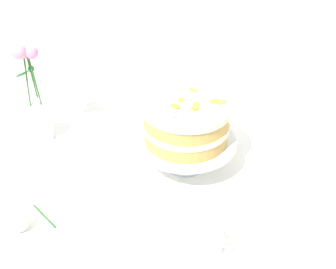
{
  "coord_description": "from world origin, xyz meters",
  "views": [
    {
      "loc": [
        0.17,
        -0.96,
        1.51
      ],
      "look_at": [
        0.03,
        0.01,
        0.86
      ],
      "focal_mm": 44.57,
      "sensor_mm": 36.0,
      "label": 1
    }
  ],
  "objects": [
    {
      "name": "cake_stand",
      "position": [
        0.08,
        0.02,
        0.82
      ],
      "size": [
        0.29,
        0.29,
        0.1
      ],
      "color": "silver",
      "rests_on": "linen_napkin"
    },
    {
      "name": "fallen_rose",
      "position": [
        -0.29,
        -0.29,
        0.76
      ],
      "size": [
        0.11,
        0.11,
        0.05
      ],
      "color": "#2D6028",
      "rests_on": "dining_table"
    },
    {
      "name": "teacup",
      "position": [
        0.17,
        -0.29,
        0.76
      ],
      "size": [
        0.13,
        0.13,
        0.05
      ],
      "color": "white",
      "rests_on": "dining_table"
    },
    {
      "name": "loose_petal_0",
      "position": [
        0.4,
        -0.18,
        0.74
      ],
      "size": [
        0.04,
        0.04,
        0.01
      ],
      "primitive_type": "ellipsoid",
      "rotation": [
        0.0,
        0.0,
        5.44
      ],
      "color": "pink",
      "rests_on": "dining_table"
    },
    {
      "name": "flower_vase",
      "position": [
        -0.4,
        0.11,
        0.86
      ],
      "size": [
        0.09,
        0.1,
        0.33
      ],
      "color": "silver",
      "rests_on": "dining_table"
    },
    {
      "name": "linen_napkin",
      "position": [
        0.08,
        0.02,
        0.74
      ],
      "size": [
        0.35,
        0.35,
        0.0
      ],
      "primitive_type": "cube",
      "rotation": [
        0.0,
        0.0,
        -0.08
      ],
      "color": "white",
      "rests_on": "dining_table"
    },
    {
      "name": "dining_table",
      "position": [
        0.0,
        -0.02,
        0.65
      ],
      "size": [
        1.4,
        1.0,
        0.74
      ],
      "color": "white",
      "rests_on": "ground"
    },
    {
      "name": "layer_cake",
      "position": [
        0.08,
        0.02,
        0.9
      ],
      "size": [
        0.25,
        0.25,
        0.12
      ],
      "color": "tan",
      "rests_on": "cake_stand"
    }
  ]
}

